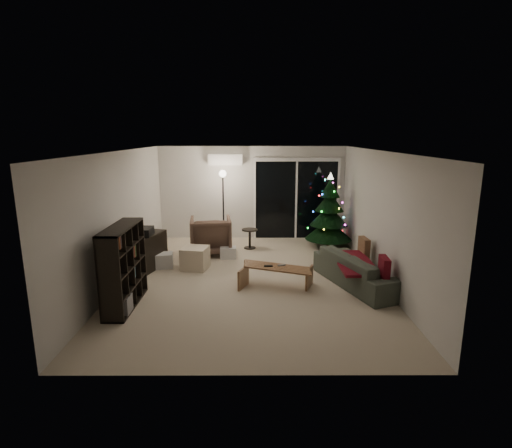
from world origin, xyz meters
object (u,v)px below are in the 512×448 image
at_px(bookshelf, 113,267).
at_px(armchair, 211,235).
at_px(sofa, 359,270).
at_px(media_cabinet, 144,253).
at_px(coffee_table, 276,277).
at_px(christmas_tree, 329,211).

bearing_deg(bookshelf, armchair, 45.82).
relative_size(bookshelf, sofa, 0.65).
distance_m(media_cabinet, coffee_table, 2.90).
height_order(sofa, coffee_table, sofa).
distance_m(sofa, coffee_table, 1.58).
bearing_deg(armchair, coffee_table, 116.66).
height_order(media_cabinet, coffee_table, media_cabinet).
bearing_deg(coffee_table, bookshelf, -142.15).
xyz_separation_m(bookshelf, christmas_tree, (4.19, 3.54, 0.26)).
xyz_separation_m(coffee_table, christmas_tree, (1.46, 2.74, 0.74)).
height_order(coffee_table, christmas_tree, christmas_tree).
relative_size(media_cabinet, armchair, 1.25).
bearing_deg(coffee_table, christmas_tree, 83.53).
distance_m(media_cabinet, christmas_tree, 4.58).
distance_m(media_cabinet, armchair, 1.77).
bearing_deg(coffee_table, media_cabinet, -178.16).
relative_size(sofa, christmas_tree, 1.11).
bearing_deg(christmas_tree, armchair, -169.46).
height_order(bookshelf, coffee_table, bookshelf).
distance_m(armchair, sofa, 3.68).
bearing_deg(bookshelf, sofa, -9.13).
bearing_deg(bookshelf, christmas_tree, 19.06).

